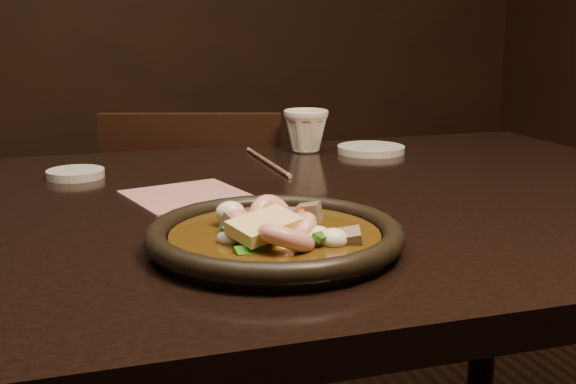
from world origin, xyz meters
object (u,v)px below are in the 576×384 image
object	(u,v)px
plate	(275,237)
tea_cup	(306,129)
chair	(201,270)
table	(198,259)

from	to	relation	value
plate	tea_cup	bearing A→B (deg)	67.75
chair	table	bearing A→B (deg)	96.03
plate	tea_cup	world-z (taller)	tea_cup
chair	tea_cup	distance (m)	0.46
table	plate	size ratio (longest dim) A/B	5.54
table	chair	bearing A→B (deg)	79.38
table	plate	world-z (taller)	plate
table	tea_cup	xyz separation A→B (m)	(0.28, 0.35, 0.12)
plate	chair	bearing A→B (deg)	85.59
table	chair	world-z (taller)	chair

